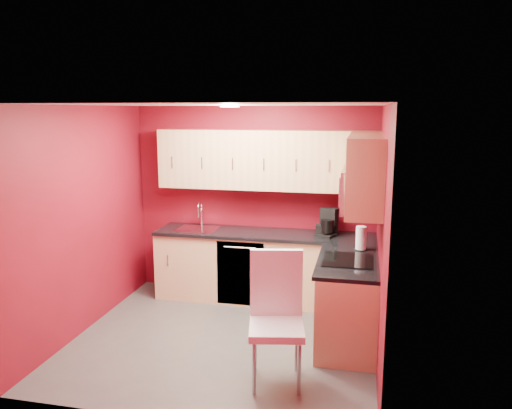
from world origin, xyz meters
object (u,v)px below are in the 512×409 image
at_px(microwave, 362,190).
at_px(paper_towel, 361,238).
at_px(coffee_maker, 327,223).
at_px(napkin_holder, 321,230).
at_px(sink, 198,226).
at_px(dining_chair, 276,321).

relative_size(microwave, paper_towel, 2.85).
relative_size(coffee_maker, napkin_holder, 2.43).
bearing_deg(sink, coffee_maker, -0.97).
relative_size(microwave, napkin_holder, 5.42).
relative_size(microwave, coffee_maker, 2.23).
relative_size(coffee_maker, dining_chair, 0.28).
xyz_separation_m(microwave, sink, (-2.09, 1.00, -0.72)).
height_order(microwave, napkin_holder, microwave).
height_order(coffee_maker, paper_towel, coffee_maker).
relative_size(microwave, dining_chair, 0.64).
relative_size(napkin_holder, paper_towel, 0.53).
bearing_deg(paper_towel, microwave, -91.79).
xyz_separation_m(napkin_holder, paper_towel, (0.49, -0.53, 0.06)).
distance_m(microwave, napkin_holder, 1.28).
distance_m(microwave, paper_towel, 0.76).
height_order(sink, napkin_holder, sink).
bearing_deg(coffee_maker, paper_towel, -30.55).
distance_m(sink, paper_towel, 2.18).
height_order(microwave, sink, microwave).
bearing_deg(napkin_holder, dining_chair, -96.58).
bearing_deg(napkin_holder, coffee_maker, 3.04).
distance_m(sink, napkin_holder, 1.62).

